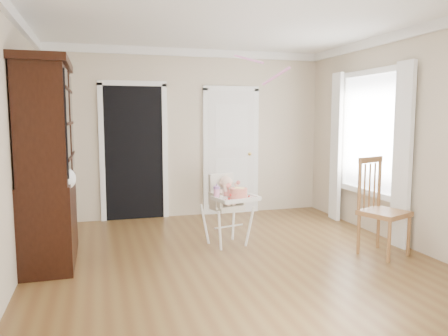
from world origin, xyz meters
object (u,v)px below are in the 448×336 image
object	(u,v)px
china_cabinet	(48,163)
sippy_cup	(217,192)
cake	(239,193)
high_chair	(227,201)
dining_chair	(382,210)

from	to	relation	value
china_cabinet	sippy_cup	bearing A→B (deg)	-2.61
cake	sippy_cup	size ratio (longest dim) A/B	1.45
china_cabinet	high_chair	bearing A→B (deg)	1.53
high_chair	cake	distance (m)	0.26
sippy_cup	dining_chair	xyz separation A→B (m)	(1.82, -0.72, -0.18)
cake	dining_chair	distance (m)	1.70
high_chair	dining_chair	bearing A→B (deg)	-41.51
high_chair	sippy_cup	world-z (taller)	high_chair
cake	dining_chair	size ratio (longest dim) A/B	0.24
sippy_cup	dining_chair	distance (m)	1.97
high_chair	cake	xyz separation A→B (m)	(0.08, -0.21, 0.13)
dining_chair	cake	bearing A→B (deg)	136.29
cake	sippy_cup	xyz separation A→B (m)	(-0.26, 0.07, 0.02)
cake	sippy_cup	bearing A→B (deg)	164.78
high_chair	china_cabinet	world-z (taller)	china_cabinet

